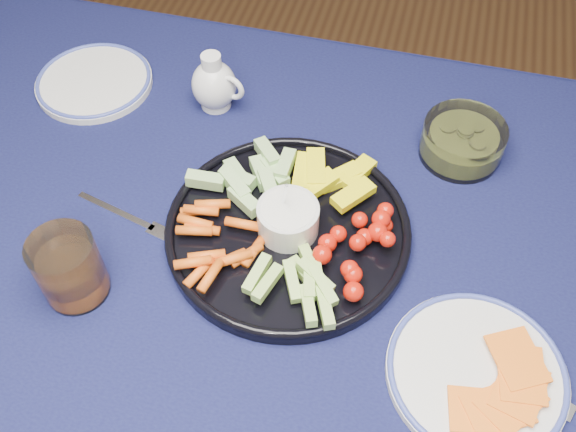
% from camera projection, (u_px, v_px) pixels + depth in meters
% --- Properties ---
extents(dining_table, '(1.67, 1.07, 0.75)m').
position_uv_depth(dining_table, '(280.00, 325.00, 0.91)').
color(dining_table, '#4B2F19').
rests_on(dining_table, ground).
extents(crudite_platter, '(0.34, 0.34, 0.11)m').
position_uv_depth(crudite_platter, '(287.00, 226.00, 0.88)').
color(crudite_platter, black).
rests_on(crudite_platter, dining_table).
extents(creamer_pitcher, '(0.09, 0.07, 0.10)m').
position_uv_depth(creamer_pitcher, '(215.00, 85.00, 1.02)').
color(creamer_pitcher, silver).
rests_on(creamer_pitcher, dining_table).
extents(pickle_bowl, '(0.12, 0.12, 0.06)m').
position_uv_depth(pickle_bowl, '(462.00, 142.00, 0.97)').
color(pickle_bowl, silver).
rests_on(pickle_bowl, dining_table).
extents(cheese_plate, '(0.22, 0.22, 0.03)m').
position_uv_depth(cheese_plate, '(477.00, 372.00, 0.76)').
color(cheese_plate, silver).
rests_on(cheese_plate, dining_table).
extents(juice_tumbler, '(0.08, 0.08, 0.10)m').
position_uv_depth(juice_tumbler, '(70.00, 271.00, 0.81)').
color(juice_tumbler, silver).
rests_on(juice_tumbler, dining_table).
extents(fork_left, '(0.16, 0.05, 0.00)m').
position_uv_depth(fork_left, '(131.00, 219.00, 0.91)').
color(fork_left, white).
rests_on(fork_left, dining_table).
extents(fork_right, '(0.17, 0.08, 0.00)m').
position_uv_depth(fork_right, '(515.00, 380.00, 0.76)').
color(fork_right, white).
rests_on(fork_right, dining_table).
extents(side_plate_extra, '(0.19, 0.19, 0.02)m').
position_uv_depth(side_plate_extra, '(94.00, 81.00, 1.08)').
color(side_plate_extra, silver).
rests_on(side_plate_extra, dining_table).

